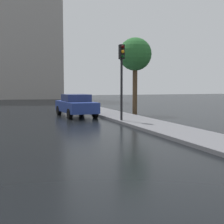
{
  "coord_description": "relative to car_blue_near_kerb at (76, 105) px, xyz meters",
  "views": [
    {
      "loc": [
        -1.62,
        -3.22,
        1.97
      ],
      "look_at": [
        2.07,
        7.37,
        1.01
      ],
      "focal_mm": 49.04,
      "sensor_mm": 36.0,
      "label": 1
    }
  ],
  "objects": [
    {
      "name": "car_blue_near_kerb",
      "position": [
        0.0,
        0.0,
        0.0
      ],
      "size": [
        2.04,
        4.35,
        1.43
      ],
      "rotation": [
        0.0,
        0.0,
        0.07
      ],
      "color": "navy",
      "rests_on": "ground"
    },
    {
      "name": "traffic_light",
      "position": [
        1.55,
        -4.15,
        2.19
      ],
      "size": [
        0.26,
        0.39,
        3.99
      ],
      "color": "black",
      "rests_on": "sidewalk_strip"
    },
    {
      "name": "street_tree_near",
      "position": [
        4.16,
        0.11,
        3.32
      ],
      "size": [
        2.24,
        2.24,
        5.25
      ],
      "color": "#4C3823",
      "rests_on": "ground"
    },
    {
      "name": "distant_tower",
      "position": [
        -3.48,
        30.21,
        13.44
      ],
      "size": [
        16.61,
        9.35,
        28.34
      ],
      "color": "#9E9993",
      "rests_on": "ground"
    }
  ]
}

